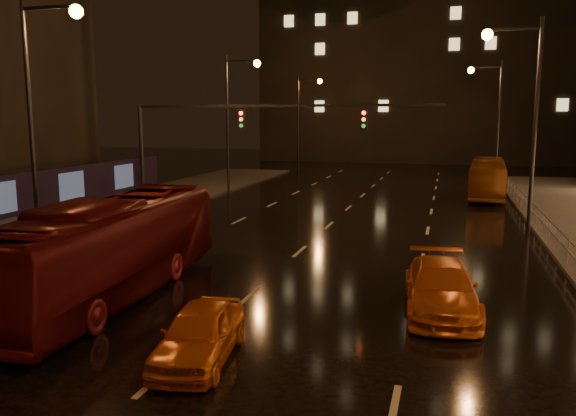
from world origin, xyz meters
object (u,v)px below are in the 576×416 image
Objects in this scene: bus_red at (110,249)px; taxi_far at (441,287)px; bus_curb at (487,178)px; taxi_near at (200,333)px.

bus_red is 10.00m from taxi_far.
bus_red reaches higher than taxi_far.
bus_red is 2.28× the size of taxi_far.
bus_curb is at bearing 61.22° from bus_red.
taxi_near is 7.22m from taxi_far.
bus_curb reaches higher than taxi_far.
bus_red is 29.66m from bus_curb.
taxi_near is 0.78× the size of taxi_far.
bus_red reaches higher than taxi_near.
bus_curb reaches higher than taxi_near.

